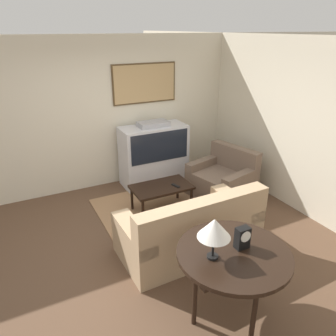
{
  "coord_description": "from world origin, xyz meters",
  "views": [
    {
      "loc": [
        -1.45,
        -3.54,
        2.8
      ],
      "look_at": [
        0.7,
        0.69,
        0.75
      ],
      "focal_mm": 35.0,
      "sensor_mm": 36.0,
      "label": 1
    }
  ],
  "objects_px": {
    "armchair": "(223,180)",
    "console_table": "(234,258)",
    "couch": "(191,231)",
    "mantel_clock": "(242,238)",
    "table_lamp": "(214,229)",
    "tv": "(154,154)",
    "coffee_table": "(161,189)"
  },
  "relations": [
    {
      "from": "tv",
      "to": "coffee_table",
      "type": "xyz_separation_m",
      "value": [
        -0.34,
        -1.03,
        -0.18
      ]
    },
    {
      "from": "tv",
      "to": "console_table",
      "type": "xyz_separation_m",
      "value": [
        -0.64,
        -3.27,
        0.15
      ]
    },
    {
      "from": "tv",
      "to": "mantel_clock",
      "type": "relative_size",
      "value": 5.44
    },
    {
      "from": "coffee_table",
      "to": "console_table",
      "type": "distance_m",
      "value": 2.29
    },
    {
      "from": "console_table",
      "to": "table_lamp",
      "type": "height_order",
      "value": "table_lamp"
    },
    {
      "from": "couch",
      "to": "table_lamp",
      "type": "xyz_separation_m",
      "value": [
        -0.41,
        -1.08,
        0.81
      ]
    },
    {
      "from": "console_table",
      "to": "armchair",
      "type": "bearing_deg",
      "value": 55.92
    },
    {
      "from": "coffee_table",
      "to": "table_lamp",
      "type": "height_order",
      "value": "table_lamp"
    },
    {
      "from": "console_table",
      "to": "couch",
      "type": "bearing_deg",
      "value": 80.77
    },
    {
      "from": "armchair",
      "to": "coffee_table",
      "type": "distance_m",
      "value": 1.21
    },
    {
      "from": "coffee_table",
      "to": "console_table",
      "type": "xyz_separation_m",
      "value": [
        -0.3,
        -2.24,
        0.34
      ]
    },
    {
      "from": "console_table",
      "to": "table_lamp",
      "type": "bearing_deg",
      "value": 173.51
    },
    {
      "from": "armchair",
      "to": "coffee_table",
      "type": "relative_size",
      "value": 1.23
    },
    {
      "from": "couch",
      "to": "mantel_clock",
      "type": "xyz_separation_m",
      "value": [
        -0.07,
        -1.08,
        0.6
      ]
    },
    {
      "from": "tv",
      "to": "couch",
      "type": "distance_m",
      "value": 2.23
    },
    {
      "from": "armchair",
      "to": "console_table",
      "type": "bearing_deg",
      "value": -48.52
    },
    {
      "from": "tv",
      "to": "coffee_table",
      "type": "height_order",
      "value": "tv"
    },
    {
      "from": "table_lamp",
      "to": "coffee_table",
      "type": "bearing_deg",
      "value": 76.34
    },
    {
      "from": "mantel_clock",
      "to": "coffee_table",
      "type": "bearing_deg",
      "value": 84.93
    },
    {
      "from": "tv",
      "to": "mantel_clock",
      "type": "height_order",
      "value": "tv"
    },
    {
      "from": "tv",
      "to": "mantel_clock",
      "type": "xyz_separation_m",
      "value": [
        -0.54,
        -3.24,
        0.34
      ]
    },
    {
      "from": "armchair",
      "to": "table_lamp",
      "type": "bearing_deg",
      "value": -52.82
    },
    {
      "from": "console_table",
      "to": "mantel_clock",
      "type": "xyz_separation_m",
      "value": [
        0.11,
        0.03,
        0.18
      ]
    },
    {
      "from": "tv",
      "to": "table_lamp",
      "type": "relative_size",
      "value": 2.91
    },
    {
      "from": "tv",
      "to": "coffee_table",
      "type": "relative_size",
      "value": 1.3
    },
    {
      "from": "armchair",
      "to": "table_lamp",
      "type": "height_order",
      "value": "table_lamp"
    },
    {
      "from": "table_lamp",
      "to": "console_table",
      "type": "bearing_deg",
      "value": -6.49
    },
    {
      "from": "tv",
      "to": "armchair",
      "type": "height_order",
      "value": "tv"
    },
    {
      "from": "coffee_table",
      "to": "mantel_clock",
      "type": "relative_size",
      "value": 4.19
    },
    {
      "from": "armchair",
      "to": "mantel_clock",
      "type": "height_order",
      "value": "mantel_clock"
    },
    {
      "from": "console_table",
      "to": "table_lamp",
      "type": "xyz_separation_m",
      "value": [
        -0.24,
        0.03,
        0.39
      ]
    },
    {
      "from": "armchair",
      "to": "mantel_clock",
      "type": "xyz_separation_m",
      "value": [
        -1.4,
        -2.2,
        0.62
      ]
    }
  ]
}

